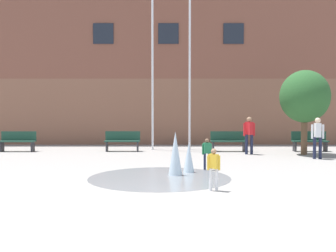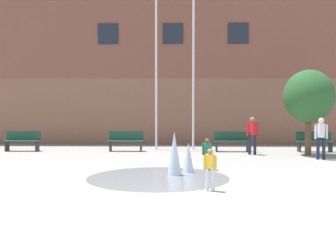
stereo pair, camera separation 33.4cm
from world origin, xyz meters
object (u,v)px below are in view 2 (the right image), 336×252
park_bench_under_right_flagpole (232,141)px  street_tree_near_building (309,97)px  park_bench_far_left (23,141)px  park_bench_near_trashcan (314,141)px  child_with_pink_shirt (210,166)px  park_bench_under_left_flagpole (126,141)px  flagpole_right (194,58)px  adult_near_bench (321,135)px  flagpole_left (157,58)px  child_in_fountain (207,152)px  adult_watching (252,133)px

park_bench_under_right_flagpole → street_tree_near_building: size_ratio=0.45×
park_bench_far_left → park_bench_near_trashcan: size_ratio=1.00×
park_bench_far_left → street_tree_near_building: (12.58, -1.30, 1.96)m
park_bench_under_right_flagpole → child_with_pink_shirt: (-1.69, -8.75, 0.10)m
park_bench_under_left_flagpole → park_bench_near_trashcan: size_ratio=1.00×
flagpole_right → park_bench_under_right_flagpole: bearing=-24.2°
adult_near_bench → flagpole_left: 8.12m
park_bench_near_trashcan → child_in_fountain: size_ratio=1.62×
park_bench_under_right_flagpole → street_tree_near_building: bearing=-24.0°
park_bench_under_right_flagpole → park_bench_near_trashcan: same height
park_bench_under_left_flagpole → child_in_fountain: child_in_fountain is taller
adult_near_bench → child_with_pink_shirt: adult_near_bench is taller
child_with_pink_shirt → street_tree_near_building: bearing=-87.3°
adult_watching → flagpole_right: flagpole_right is taller
adult_watching → street_tree_near_building: street_tree_near_building is taller
park_bench_far_left → flagpole_left: flagpole_left is taller
park_bench_under_right_flagpole → adult_watching: size_ratio=1.01×
street_tree_near_building → flagpole_right: bearing=155.9°
child_in_fountain → flagpole_right: (-0.17, 6.31, 3.75)m
park_bench_near_trashcan → child_in_fountain: child_in_fountain is taller
adult_near_bench → street_tree_near_building: (-0.01, 1.45, 1.51)m
park_bench_far_left → child_in_fountain: 9.77m
child_in_fountain → street_tree_near_building: bearing=25.7°
adult_near_bench → child_with_pink_shirt: bearing=-30.4°
adult_near_bench → flagpole_right: bearing=-119.3°
adult_watching → adult_near_bench: (2.30, -1.59, 0.00)m
adult_watching → flagpole_left: flagpole_left is taller
park_bench_under_right_flagpole → flagpole_left: flagpole_left is taller
park_bench_under_left_flagpole → park_bench_under_right_flagpole: bearing=-0.6°
park_bench_under_left_flagpole → flagpole_left: (1.38, 0.71, 3.88)m
park_bench_near_trashcan → flagpole_left: size_ratio=0.19×
park_bench_under_left_flagpole → child_with_pink_shirt: (3.15, -8.81, 0.10)m
adult_near_bench → child_in_fountain: adult_near_bench is taller
park_bench_far_left → park_bench_under_left_flagpole: (4.75, 0.09, 0.00)m
flagpole_right → adult_watching: bearing=-39.3°
child_with_pink_shirt → street_tree_near_building: street_tree_near_building is taller
flagpole_right → child_with_pink_shirt: bearing=-89.9°
park_bench_under_right_flagpole → child_in_fountain: 5.76m
park_bench_far_left → child_in_fountain: child_in_fountain is taller
park_bench_near_trashcan → street_tree_near_building: (-0.72, -1.34, 1.96)m
park_bench_far_left → adult_near_bench: (12.59, -2.75, 0.45)m
child_in_fountain → flagpole_left: size_ratio=0.12×
park_bench_far_left → park_bench_near_trashcan: bearing=0.2°
adult_near_bench → child_with_pink_shirt: 7.60m
child_in_fountain → park_bench_near_trashcan: bearing=29.4°
adult_near_bench → child_in_fountain: size_ratio=1.61×
flagpole_right → street_tree_near_building: (4.69, -2.10, -1.89)m
park_bench_far_left → park_bench_under_right_flagpole: same height
park_bench_near_trashcan → street_tree_near_building: street_tree_near_building is taller
park_bench_far_left → adult_watching: size_ratio=1.01×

